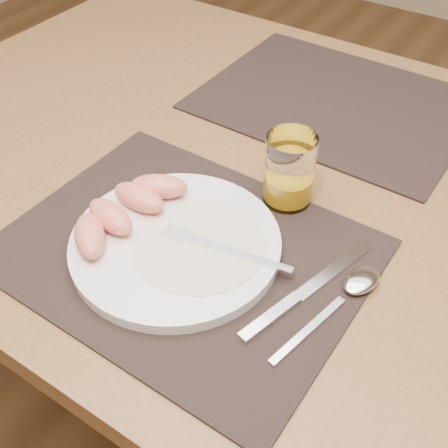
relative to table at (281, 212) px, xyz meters
The scene contains 11 objects.
ground 0.67m from the table, ahead, with size 5.00×5.00×0.00m, color brown.
table is the anchor object (origin of this frame).
placemat_near 0.24m from the table, 96.79° to the right, with size 0.45×0.35×0.00m, color black.
placemat_far 0.24m from the table, 95.79° to the left, with size 0.45×0.35×0.00m, color black.
plate 0.25m from the table, 99.54° to the right, with size 0.27×0.27×0.02m, color white.
plate_dressing 0.24m from the table, 92.00° to the right, with size 0.17×0.17×0.00m.
fork 0.23m from the table, 86.77° to the right, with size 0.17×0.04×0.00m.
knife 0.26m from the table, 57.72° to the right, with size 0.07×0.22×0.01m.
spoon 0.26m from the table, 41.51° to the right, with size 0.06×0.19×0.01m.
juice_glass 0.15m from the table, 59.58° to the right, with size 0.07×0.07×0.10m.
grapefruit_wedges 0.28m from the table, 117.27° to the right, with size 0.10×0.20×0.03m.
Camera 1 is at (0.29, -0.61, 1.27)m, focal length 45.00 mm.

